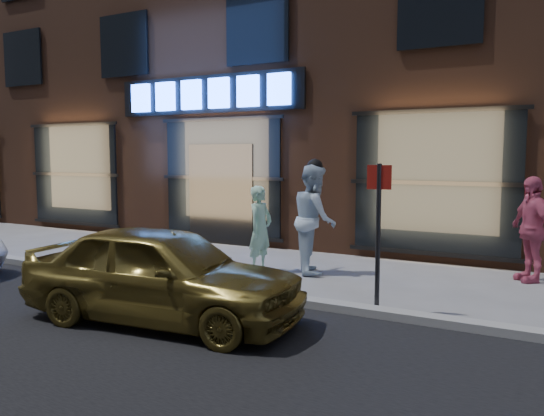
# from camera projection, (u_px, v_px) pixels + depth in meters

# --- Properties ---
(ground) EXTENTS (90.00, 90.00, 0.00)m
(ground) POSITION_uv_depth(u_px,v_px,m) (99.00, 276.00, 9.43)
(ground) COLOR slate
(ground) RESTS_ON ground
(curb) EXTENTS (60.00, 0.25, 0.12)m
(curb) POSITION_uv_depth(u_px,v_px,m) (99.00, 273.00, 9.42)
(curb) COLOR gray
(curb) RESTS_ON ground
(storefront_building) EXTENTS (30.20, 8.28, 10.30)m
(storefront_building) POSITION_uv_depth(u_px,v_px,m) (295.00, 55.00, 15.93)
(storefront_building) COLOR #54301E
(storefront_building) RESTS_ON ground
(man_bowtie) EXTENTS (0.43, 0.61, 1.58)m
(man_bowtie) POSITION_uv_depth(u_px,v_px,m) (260.00, 229.00, 9.72)
(man_bowtie) COLOR #A1D3BE
(man_bowtie) RESTS_ON ground
(man_cap) EXTENTS (1.12, 1.20, 1.98)m
(man_cap) POSITION_uv_depth(u_px,v_px,m) (314.00, 219.00, 9.63)
(man_cap) COLOR silver
(man_cap) RESTS_ON ground
(passerby) EXTENTS (0.94, 1.12, 1.79)m
(passerby) POSITION_uv_depth(u_px,v_px,m) (531.00, 229.00, 8.96)
(passerby) COLOR #C85271
(passerby) RESTS_ON ground
(gold_sedan) EXTENTS (3.85, 1.86, 1.27)m
(gold_sedan) POSITION_uv_depth(u_px,v_px,m) (162.00, 273.00, 6.79)
(gold_sedan) COLOR olive
(gold_sedan) RESTS_ON ground
(sign_post) EXTENTS (0.32, 0.06, 2.03)m
(sign_post) POSITION_uv_depth(u_px,v_px,m) (378.00, 224.00, 7.10)
(sign_post) COLOR #262628
(sign_post) RESTS_ON ground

